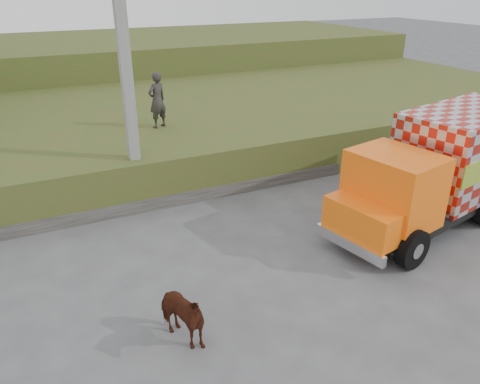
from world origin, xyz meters
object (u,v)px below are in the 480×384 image
cow (180,316)px  pedestrian (157,100)px  utility_pole (126,70)px  cargo_truck (445,167)px

cow → pedestrian: (2.35, 9.03, 1.88)m
utility_pole → cargo_truck: 9.16m
utility_pole → pedestrian: utility_pole is taller
cow → pedestrian: size_ratio=0.72×
pedestrian → cargo_truck: bearing=105.3°
cargo_truck → cow: cargo_truck is taller
utility_pole → cow: (-0.78, -6.24, -3.49)m
utility_pole → cow: bearing=-97.1°
cargo_truck → utility_pole: bearing=136.9°
cow → cargo_truck: bearing=-11.6°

